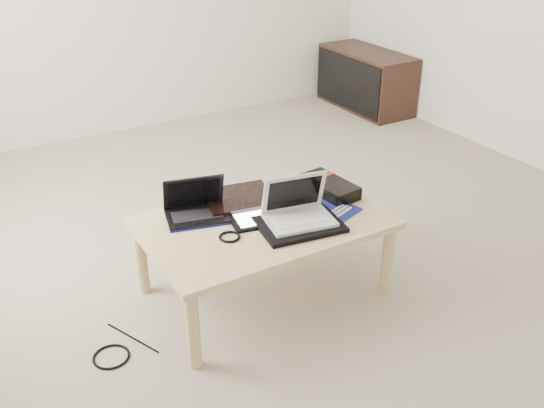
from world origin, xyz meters
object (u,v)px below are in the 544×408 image
white_laptop (298,211)px  gpu_box (329,187)px  coffee_table (264,229)px  media_cabinet (365,80)px  netbook (196,208)px

white_laptop → gpu_box: (0.30, 0.18, -0.03)m
coffee_table → gpu_box: (0.41, 0.07, 0.08)m
media_cabinet → white_laptop: bearing=-134.7°
netbook → gpu_box: netbook is taller
coffee_table → white_laptop: white_laptop is taller
white_laptop → gpu_box: size_ratio=1.02×
media_cabinet → white_laptop: size_ratio=2.75×
media_cabinet → netbook: (-2.40, -1.76, 0.19)m
white_laptop → netbook: bearing=141.8°
media_cabinet → coffee_table: bearing=-137.7°
coffee_table → white_laptop: bearing=-40.9°
netbook → white_laptop: size_ratio=0.97×
media_cabinet → white_laptop: white_laptop is taller
white_laptop → media_cabinet: bearing=45.3°
media_cabinet → gpu_box: size_ratio=2.80×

